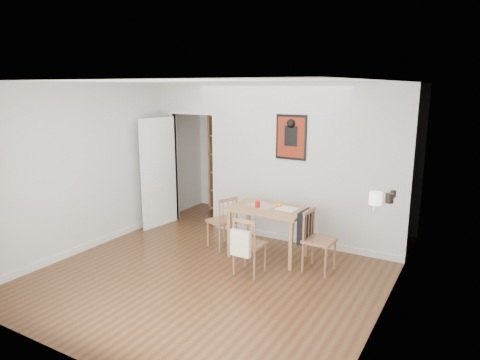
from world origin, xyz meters
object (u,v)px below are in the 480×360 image
Objects in this scene: mantel_lamp at (375,199)px; notebook at (287,209)px; ceramic_jar_b at (393,194)px; chair_left at (222,222)px; red_glass at (258,204)px; orange_fruit at (279,205)px; dining_table at (268,214)px; chair_front at (249,245)px; fireplace at (386,246)px; ceramic_jar_a at (390,198)px; bookshelf at (230,164)px; chair_right at (318,240)px.

notebook is at bearing 150.25° from mantel_lamp.
notebook is 1.54m from ceramic_jar_b.
red_glass reaches higher than chair_left.
chair_left is at bearing -171.97° from orange_fruit.
chair_front is (0.05, -0.68, -0.26)m from dining_table.
fireplace is 1.56m from notebook.
orange_fruit is 1.86m from mantel_lamp.
orange_fruit is (-1.65, 0.45, 0.20)m from fireplace.
ceramic_jar_a is (1.77, -0.29, 0.54)m from dining_table.
mantel_lamp is at bearing -101.03° from fireplace.
fireplace is 0.80m from mantel_lamp.
bookshelf reaches higher than chair_left.
mantel_lamp is at bearing -20.40° from red_glass.
mantel_lamp is (3.47, -2.56, 0.31)m from bookshelf.
ceramic_jar_b is at bearing 93.57° from fireplace.
ceramic_jar_a is (3.54, -2.10, 0.23)m from bookshelf.
fireplace is 0.69m from ceramic_jar_b.
fireplace reaches higher than notebook.
chair_right is at bearing -17.42° from orange_fruit.
orange_fruit is at bearing 176.88° from ceramic_jar_b.
notebook is (0.43, 0.12, -0.04)m from red_glass.
notebook is (1.08, 0.09, 0.35)m from chair_left.
chair_left is 2.68m from ceramic_jar_b.
notebook is (2.05, -1.75, -0.22)m from bookshelf.
chair_left is 9.68× the size of ceramic_jar_b.
fireplace is 10.39× the size of ceramic_jar_a.
orange_fruit is at bearing -41.89° from bookshelf.
mantel_lamp reaches higher than orange_fruit.
ceramic_jar_b is (1.63, -0.09, 0.39)m from orange_fruit.
ceramic_jar_b is (1.76, 0.02, 0.53)m from dining_table.
bookshelf reaches higher than chair_front.
chair_right reaches higher than chair_front.
dining_table is 0.22m from red_glass.
bookshelf is 3.97m from ceramic_jar_b.
bookshelf is 2.70m from notebook.
chair_left is 0.68× the size of fireplace.
chair_left is at bearing 176.86° from chair_right.
chair_left is 0.98× the size of chair_right.
orange_fruit reaches higher than dining_table.
ceramic_jar_a is (0.07, 0.45, -0.08)m from mantel_lamp.
chair_left is 2.71m from ceramic_jar_a.
bookshelf is (-2.60, 1.92, 0.54)m from chair_right.
fireplace reaches higher than chair_left.
red_glass is (-1.93, 0.28, 0.20)m from fireplace.
chair_front is at bearing -37.60° from chair_left.
chair_right is 0.67m from notebook.
chair_right reaches higher than dining_table.
dining_table is at bearing -166.65° from notebook.
chair_right is at bearing 169.17° from ceramic_jar_a.
chair_right reaches higher than chair_left.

